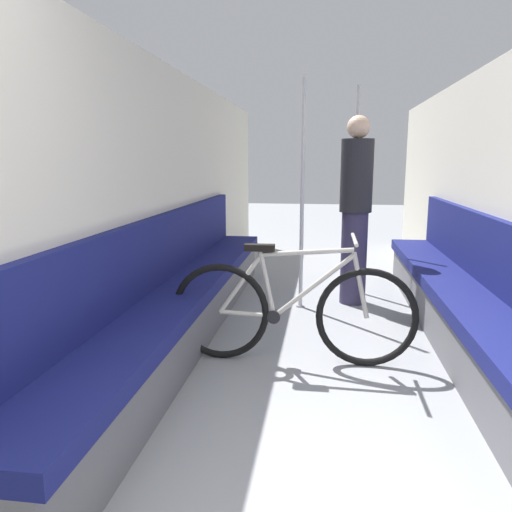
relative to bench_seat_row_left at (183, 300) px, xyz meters
name	(u,v)px	position (x,y,z in m)	size (l,w,h in m)	color
wall_left	(154,201)	(-0.25, 0.14, 0.75)	(0.10, 8.92, 2.11)	beige
wall_right	(510,205)	(2.35, 0.14, 0.75)	(0.10, 8.92, 2.11)	beige
bench_seat_row_left	(183,300)	(0.00, 0.00, 0.00)	(0.46, 4.70, 0.96)	#5B5B60
bench_seat_row_right	(471,311)	(2.10, 0.00, 0.00)	(0.46, 4.70, 0.96)	#5B5B60
bicycle	(292,311)	(0.86, -0.33, 0.05)	(1.66, 0.46, 0.87)	black
grab_pole_near	(302,199)	(0.85, 0.99, 0.71)	(0.08, 0.08, 2.09)	gray
grab_pole_far	(355,194)	(1.36, 1.66, 0.71)	(0.08, 0.08, 2.09)	gray
passenger_standing	(355,209)	(1.35, 1.20, 0.61)	(0.30, 0.30, 1.77)	#332D4C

